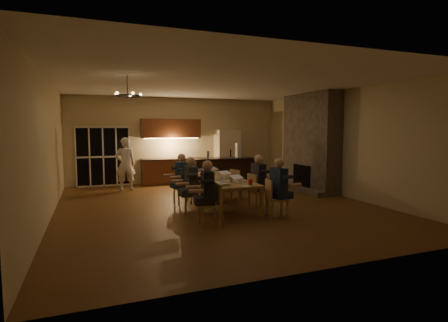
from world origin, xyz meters
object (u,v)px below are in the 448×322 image
person_left_mid (191,185)px  plate_near (239,180)px  person_left_far (182,179)px  plate_far (226,174)px  chair_left_near (209,205)px  person_left_near (208,193)px  chair_right_far (240,184)px  laptop_f (216,169)px  laptop_a (223,180)px  redcup_mid (201,175)px  redcup_near (250,182)px  chair_right_mid (259,191)px  dining_table (219,192)px  can_cola (199,170)px  mug_back (199,173)px  chair_left_mid (193,195)px  laptop_e (198,169)px  person_right_mid (258,181)px  chandelier (128,96)px  can_silver (231,179)px  bar_blender (238,150)px  person_right_near (279,188)px  laptop_d (227,173)px  bar_bottle (208,155)px  mug_front (222,178)px  chair_left_far (183,187)px  refrigerator (227,155)px  mug_mid (216,173)px  laptop_b (239,178)px  laptop_c (208,174)px  chair_right_near (277,199)px  bar_island (223,174)px  standing_person (125,164)px  plate_left (220,183)px

person_left_mid → plate_near: (1.26, 0.04, 0.07)m
person_left_far → plate_far: size_ratio=5.38×
chair_left_near → person_left_near: size_ratio=0.64×
chair_right_far → laptop_f: laptop_f is taller
laptop_a → redcup_mid: 1.33m
redcup_near → chair_right_mid: bearing=51.2°
dining_table → chair_right_far: size_ratio=3.46×
person_left_near → redcup_near: size_ratio=11.50×
chair_right_far → can_cola: chair_right_far is taller
mug_back → chair_left_mid: bearing=-113.2°
person_left_mid → laptop_e: person_left_mid is taller
person_right_mid → redcup_near: person_right_mid is taller
can_cola → chair_right_mid: bearing=-62.5°
chandelier → can_silver: (2.40, -0.04, -1.94)m
bar_blender → plate_far: bearing=-127.1°
person_left_mid → chair_left_near: bearing=2.4°
person_left_near → person_right_near: size_ratio=1.00×
laptop_d → bar_bottle: bar_bottle is taller
mug_front → chair_left_far: bearing=124.4°
person_right_mid → can_silver: bearing=96.7°
refrigerator → mug_mid: size_ratio=20.00×
chair_left_near → laptop_b: laptop_b is taller
laptop_c → plate_near: laptop_c is taller
chair_right_near → chair_right_mid: bearing=7.0°
mug_front → mug_back: same height
bar_island → mug_mid: bearing=-117.3°
bar_island → laptop_d: 2.39m
chair_right_mid → laptop_d: laptop_d is taller
chair_left_near → bar_bottle: bar_bottle is taller
bar_island → can_silver: bar_island is taller
chair_right_near → person_right_near: 0.25m
standing_person → redcup_mid: (1.69, -2.96, -0.07)m
laptop_d → redcup_mid: size_ratio=2.67×
laptop_c → person_right_mid: bearing=164.3°
person_left_mid → redcup_near: bearing=58.6°
chair_left_near → redcup_near: size_ratio=7.42×
laptop_b → plate_near: bearing=51.0°
person_right_mid → laptop_c: person_right_mid is taller
redcup_near → laptop_d: bearing=94.2°
refrigerator → dining_table: size_ratio=0.65×
plate_far → bar_bottle: 1.62m
person_left_mid → laptop_f: person_left_mid is taller
person_right_near → mug_front: bearing=33.6°
chair_left_near → person_left_far: bearing=-175.7°
chair_right_mid → person_left_near: person_left_near is taller
mug_back → plate_left: (0.03, -1.63, -0.04)m
refrigerator → chair_left_far: bearing=-127.3°
laptop_e → chair_left_near: bearing=66.5°
laptop_b → redcup_mid: laptop_b is taller
person_right_near → redcup_mid: 2.30m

